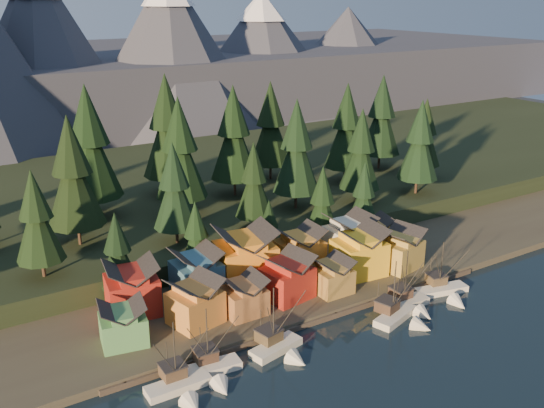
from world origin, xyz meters
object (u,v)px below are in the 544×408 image
boat_1 (212,363)px  boat_0 (181,379)px  boat_4 (401,309)px  boat_5 (411,296)px  house_front_1 (195,300)px  boat_6 (446,285)px  boat_2 (280,340)px  house_front_0 (123,322)px  house_back_1 (196,272)px  house_back_0 (132,287)px

boat_1 → boat_0: bearing=-161.0°
boat_4 → boat_5: size_ratio=1.02×
boat_4 → house_front_1: size_ratio=1.31×
boat_4 → boat_6: bearing=-6.0°
boat_2 → house_front_0: (-21.64, 14.41, 2.75)m
boat_0 → boat_1: boat_0 is taller
boat_6 → boat_2: bearing=-167.4°
boat_2 → house_back_1: (-4.06, 23.51, 3.84)m
boat_6 → house_front_0: size_ratio=1.44×
boat_5 → house_back_1: bearing=145.5°
boat_2 → boat_6: 38.76m
boat_5 → house_front_0: bearing=165.0°
boat_2 → house_front_1: 16.97m
boat_2 → boat_5: size_ratio=1.02×
boat_1 → house_front_1: bearing=80.4°
boat_2 → boat_6: boat_2 is taller
house_back_1 → boat_0: bearing=-120.7°
boat_0 → boat_2: (18.31, 1.08, 0.18)m
boat_2 → house_back_1: boat_2 is taller
house_back_0 → house_front_1: bearing=-40.8°
boat_0 → boat_4: bearing=-2.0°
boat_6 → house_front_1: bearing=176.0°
house_front_0 → boat_6: bearing=-3.1°
house_front_0 → house_back_0: house_back_0 is taller
house_back_0 → boat_2: bearing=-46.1°
boat_4 → boat_1: bearing=157.8°
boat_2 → house_front_1: bearing=109.8°
boat_2 → boat_4: (24.28, -2.76, -0.08)m
house_front_0 → house_back_0: size_ratio=0.83×
house_front_1 → boat_2: bearing=-71.6°
boat_0 → boat_5: size_ratio=0.99×
boat_0 → house_back_1: 28.70m
boat_4 → house_back_1: boat_4 is taller
boat_4 → house_front_0: size_ratio=1.52×
boat_6 → house_back_1: (-42.82, 23.36, 4.28)m
house_front_0 → house_front_1: (12.92, -0.25, 0.60)m
boat_5 → house_front_1: size_ratio=1.28×
house_front_0 → house_back_0: (4.86, 9.08, 1.29)m
boat_1 → boat_2: boat_2 is taller
boat_1 → boat_4: boat_4 is taller
boat_1 → house_front_1: size_ratio=1.25×
boat_1 → house_back_1: boat_1 is taller
house_front_1 → house_back_1: (4.66, 9.34, 0.48)m
boat_6 → house_front_1: size_ratio=1.24×
boat_2 → house_back_1: 24.16m
house_front_0 → house_front_1: house_front_1 is taller
boat_0 → boat_1: (5.91, 1.43, -0.08)m
boat_5 → boat_4: bearing=-150.0°
boat_5 → house_back_1: boat_5 is taller
boat_6 → house_front_0: bearing=179.1°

